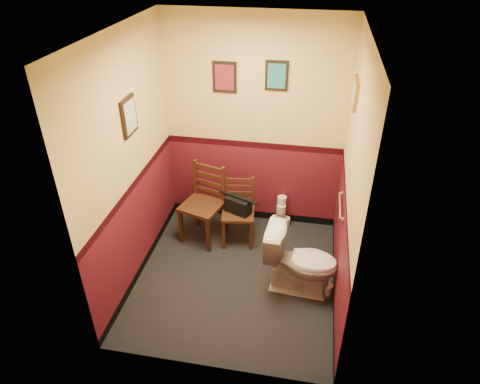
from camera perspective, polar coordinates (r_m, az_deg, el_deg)
name	(u,v)px	position (r m, az deg, el deg)	size (l,w,h in m)	color
floor	(236,277)	(5.02, -0.52, -11.22)	(2.20, 2.40, 0.00)	black
ceiling	(234,32)	(3.72, -0.74, 20.54)	(2.20, 2.40, 0.00)	silver
wall_back	(254,127)	(5.27, 1.88, 8.67)	(2.20, 2.70, 0.00)	#5A1420
wall_front	(205,254)	(3.25, -4.65, -8.21)	(2.20, 2.70, 0.00)	#5A1420
wall_left	(130,166)	(4.53, -14.45, 3.43)	(2.40, 2.70, 0.00)	#5A1420
wall_right	(350,186)	(4.17, 14.40, 0.82)	(2.40, 2.70, 0.00)	#5A1420
grab_bar	(341,206)	(4.59, 13.25, -1.81)	(0.05, 0.56, 0.06)	silver
framed_print_back_a	(225,77)	(5.10, -2.06, 15.06)	(0.28, 0.04, 0.36)	black
framed_print_back_b	(277,76)	(5.00, 4.92, 15.19)	(0.26, 0.04, 0.34)	black
framed_print_left	(129,116)	(4.39, -14.57, 9.76)	(0.04, 0.30, 0.38)	black
framed_print_right	(355,93)	(4.43, 15.10, 12.64)	(0.04, 0.34, 0.28)	olive
toilet	(301,262)	(4.67, 8.15, -9.20)	(0.44, 0.79, 0.77)	white
toilet_brush	(327,288)	(4.88, 11.51, -12.46)	(0.13, 0.13, 0.46)	silver
chair_left	(204,204)	(5.33, -4.85, -1.60)	(0.57, 0.57, 0.99)	#462515
chair_right	(238,211)	(5.31, -0.23, -2.59)	(0.44, 0.44, 0.84)	#462515
handbag	(238,205)	(5.21, -0.25, -1.76)	(0.35, 0.27, 0.23)	black
tp_stack	(281,213)	(5.72, 5.49, -2.82)	(0.25, 0.15, 0.44)	silver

